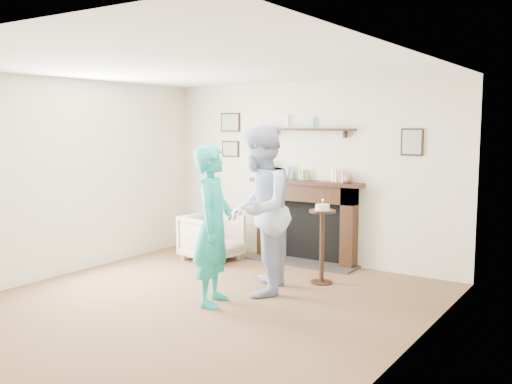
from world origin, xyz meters
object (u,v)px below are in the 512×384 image
armchair (212,260)px  man (259,293)px  pedestal_table (322,232)px  woman (214,303)px

armchair → man: man is taller
armchair → pedestal_table: size_ratio=0.70×
pedestal_table → armchair: bearing=173.8°
woman → armchair: bearing=17.5°
man → pedestal_table: pedestal_table is taller
woman → pedestal_table: pedestal_table is taller
armchair → woman: woman is taller
man → woman: man is taller
woman → pedestal_table: size_ratio=1.65×
armchair → man: 1.72m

